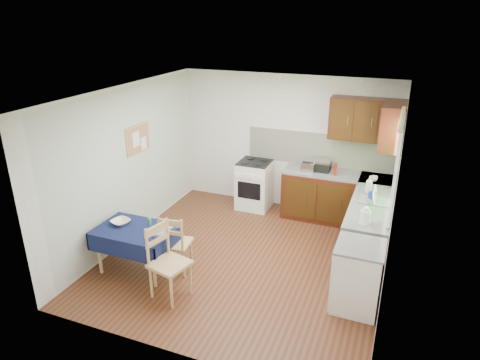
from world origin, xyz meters
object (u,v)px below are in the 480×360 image
at_px(toaster, 308,167).
at_px(dish_rack, 374,200).
at_px(chair_far, 175,242).
at_px(sandwich_press, 321,165).
at_px(dining_table, 136,235).
at_px(kettle, 366,216).
at_px(chair_near, 167,259).

relative_size(toaster, dish_rack, 0.51).
bearing_deg(chair_far, dish_rack, -158.70).
xyz_separation_m(toaster, sandwich_press, (0.20, 0.14, 0.01)).
relative_size(dining_table, dish_rack, 2.43).
bearing_deg(toaster, kettle, -60.53).
bearing_deg(kettle, dining_table, -163.72).
xyz_separation_m(chair_near, dish_rack, (2.36, 2.00, 0.39)).
height_order(toaster, dish_rack, dish_rack).
relative_size(sandwich_press, dish_rack, 0.72).
xyz_separation_m(chair_far, sandwich_press, (1.53, 2.51, 0.52)).
relative_size(chair_far, toaster, 3.94).
relative_size(toaster, kettle, 0.93).
height_order(chair_far, dish_rack, dish_rack).
bearing_deg(chair_far, chair_near, 100.13).
bearing_deg(toaster, dining_table, -131.73).
xyz_separation_m(toaster, kettle, (1.16, -1.66, 0.03)).
relative_size(sandwich_press, kettle, 1.32).
height_order(chair_far, toaster, toaster).
distance_m(chair_far, toaster, 2.77).
bearing_deg(toaster, chair_far, -124.78).
xyz_separation_m(dining_table, sandwich_press, (2.06, 2.68, 0.43)).
relative_size(chair_far, sandwich_press, 2.77).
distance_m(toaster, kettle, 2.02).
bearing_deg(dining_table, toaster, 49.73).
xyz_separation_m(chair_far, toaster, (1.33, 2.37, 0.50)).
bearing_deg(chair_near, dining_table, 77.09).
bearing_deg(sandwich_press, dish_rack, -22.70).
xyz_separation_m(chair_near, kettle, (2.31, 1.24, 0.48)).
xyz_separation_m(chair_far, dish_rack, (2.54, 1.48, 0.45)).
height_order(dining_table, chair_near, chair_near).
bearing_deg(chair_near, kettle, -48.21).
bearing_deg(sandwich_press, toaster, -122.40).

